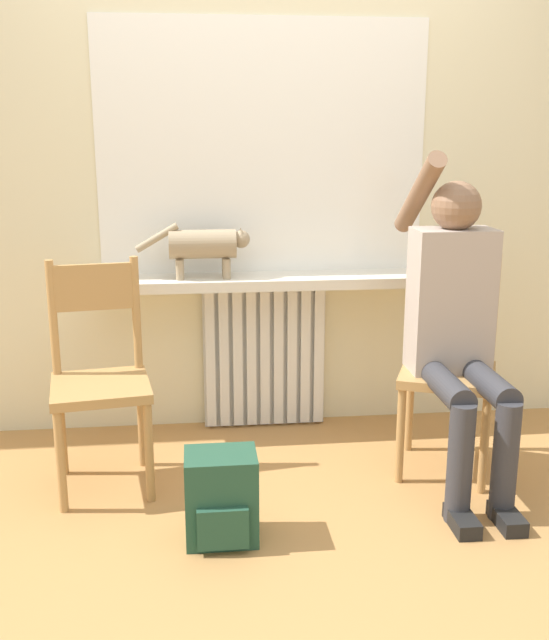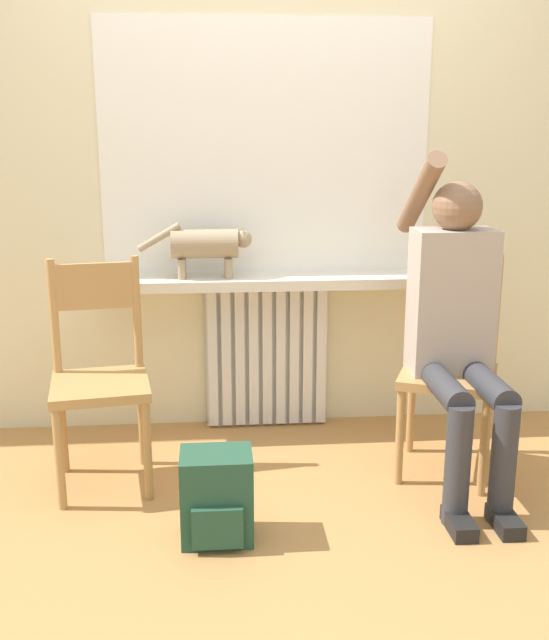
# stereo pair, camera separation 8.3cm
# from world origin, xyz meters

# --- Properties ---
(ground_plane) EXTENTS (12.00, 12.00, 0.00)m
(ground_plane) POSITION_xyz_m (0.00, 0.00, 0.00)
(ground_plane) COLOR #B27F47
(wall_with_window) EXTENTS (7.00, 0.06, 2.70)m
(wall_with_window) POSITION_xyz_m (0.00, 1.23, 1.35)
(wall_with_window) COLOR beige
(wall_with_window) RESTS_ON ground_plane
(radiator) EXTENTS (0.62, 0.08, 0.75)m
(radiator) POSITION_xyz_m (-0.00, 1.15, 0.37)
(radiator) COLOR silver
(radiator) RESTS_ON ground_plane
(windowsill) EXTENTS (1.64, 0.27, 0.05)m
(windowsill) POSITION_xyz_m (0.00, 1.07, 0.77)
(windowsill) COLOR silver
(windowsill) RESTS_ON radiator
(window_glass) EXTENTS (1.58, 0.01, 1.19)m
(window_glass) POSITION_xyz_m (0.00, 1.20, 1.40)
(window_glass) COLOR white
(window_glass) RESTS_ON windowsill
(chair_left) EXTENTS (0.45, 0.45, 0.96)m
(chair_left) POSITION_xyz_m (-0.75, 0.57, 0.49)
(chair_left) COLOR #B2844C
(chair_left) RESTS_ON ground_plane
(chair_right) EXTENTS (0.52, 0.52, 0.96)m
(chair_right) POSITION_xyz_m (0.76, 0.57, 0.49)
(chair_right) COLOR #B2844C
(chair_right) RESTS_ON ground_plane
(person) EXTENTS (0.36, 1.01, 1.41)m
(person) POSITION_xyz_m (0.74, 0.45, 0.72)
(person) COLOR #333338
(person) RESTS_ON ground_plane
(cat) EXTENTS (0.54, 0.14, 0.27)m
(cat) POSITION_xyz_m (-0.29, 1.04, 0.96)
(cat) COLOR #9E896B
(cat) RESTS_ON windowsill
(backpack) EXTENTS (0.27, 0.23, 0.34)m
(backpack) POSITION_xyz_m (-0.27, 0.06, 0.17)
(backpack) COLOR #234C38
(backpack) RESTS_ON ground_plane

